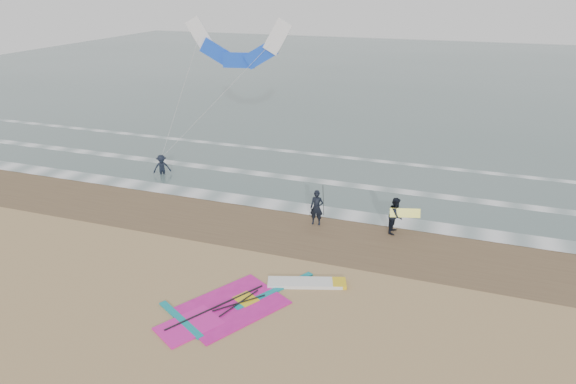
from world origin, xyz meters
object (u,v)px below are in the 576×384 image
(windsurf_rig, at_px, (253,301))
(surf_kite, at_px, (238,48))
(person_wading, at_px, (161,162))
(person_walking, at_px, (396,215))
(person_standing, at_px, (317,208))

(windsurf_rig, height_order, surf_kite, surf_kite)
(surf_kite, bearing_deg, person_wading, -153.49)
(person_walking, bearing_deg, windsurf_rig, 156.34)
(windsurf_rig, bearing_deg, person_walking, 61.09)
(person_walking, bearing_deg, person_wading, 83.37)
(person_walking, relative_size, person_wading, 1.06)
(windsurf_rig, xyz_separation_m, surf_kite, (-5.69, 11.90, 6.96))
(person_walking, bearing_deg, surf_kite, 68.04)
(person_walking, relative_size, surf_kite, 0.22)
(person_standing, height_order, person_wading, person_standing)
(person_wading, xyz_separation_m, surf_kite, (4.09, 2.04, 6.22))
(person_wading, bearing_deg, person_standing, -53.93)
(person_standing, distance_m, surf_kite, 10.15)
(person_standing, xyz_separation_m, person_walking, (3.49, 0.39, -0.01))
(surf_kite, bearing_deg, person_walking, -27.21)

